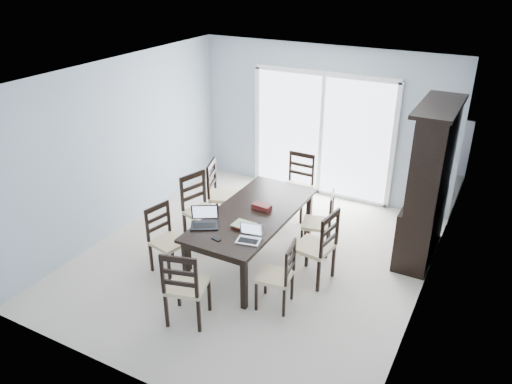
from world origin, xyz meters
TOP-DOWN VIEW (x-y plane):
  - floor at (0.00, 0.00)m, footprint 5.00×5.00m
  - ceiling at (0.00, 0.00)m, footprint 5.00×5.00m
  - back_wall at (0.00, 2.50)m, footprint 4.50×0.02m
  - wall_left at (-2.25, 0.00)m, footprint 0.02×5.00m
  - wall_right at (2.25, 0.00)m, footprint 0.02×5.00m
  - balcony at (0.00, 3.50)m, footprint 4.50×2.00m
  - railing at (0.00, 4.50)m, footprint 4.50×0.06m
  - dining_table at (0.00, 0.00)m, footprint 1.00×2.20m
  - china_hutch at (2.02, 1.25)m, footprint 0.50×1.38m
  - sliding_door at (0.00, 2.48)m, footprint 2.52×0.05m
  - chair_left_near at (-0.94, -0.75)m, footprint 0.49×0.48m
  - chair_left_mid at (-0.96, 0.10)m, footprint 0.58×0.57m
  - chair_left_far at (-0.96, 0.67)m, footprint 0.58×0.57m
  - chair_right_near at (0.80, -0.76)m, footprint 0.45×0.44m
  - chair_right_mid at (1.01, -0.06)m, footprint 0.51×0.50m
  - chair_right_far at (0.77, 0.67)m, footprint 0.50×0.49m
  - chair_end_near at (-0.04, -1.57)m, footprint 0.53×0.54m
  - chair_end_far at (-0.02, 1.58)m, footprint 0.45×0.47m
  - laptop_dark at (-0.36, -0.63)m, footprint 0.43×0.39m
  - laptop_silver at (0.32, -0.70)m, footprint 0.32×0.25m
  - book_stack at (0.09, -0.42)m, footprint 0.30×0.24m
  - cell_phone at (-0.05, -0.85)m, footprint 0.13×0.08m
  - game_box at (0.06, 0.14)m, footprint 0.27×0.15m
  - hot_tub at (-0.54, 3.54)m, footprint 2.26×2.08m

SIDE VIEW (x-z plane):
  - balcony at x=0.00m, z-range -0.10..0.00m
  - floor at x=0.00m, z-range 0.00..0.00m
  - hot_tub at x=-0.54m, z-range 0.00..1.04m
  - chair_right_near at x=0.80m, z-range 0.03..1.05m
  - railing at x=0.00m, z-range 0.00..1.10m
  - chair_right_far at x=0.77m, z-range 0.03..1.09m
  - chair_left_near at x=-0.94m, z-range 0.03..1.10m
  - chair_end_near at x=-0.04m, z-range 0.03..1.18m
  - chair_end_far at x=-0.02m, z-range 0.03..1.22m
  - chair_right_mid at x=1.01m, z-range 0.03..1.22m
  - chair_left_mid at x=-0.96m, z-range 0.03..1.24m
  - chair_left_far at x=-0.96m, z-range 0.03..1.24m
  - dining_table at x=0.00m, z-range 0.30..1.05m
  - cell_phone at x=-0.05m, z-range 0.75..0.76m
  - book_stack at x=0.09m, z-range 0.75..0.80m
  - game_box at x=0.06m, z-range 0.75..0.81m
  - laptop_silver at x=0.32m, z-range 0.70..0.90m
  - laptop_dark at x=-0.36m, z-range 0.69..0.93m
  - china_hutch at x=2.02m, z-range -0.03..2.17m
  - sliding_door at x=0.00m, z-range 0.00..2.18m
  - back_wall at x=0.00m, z-range 0.00..2.60m
  - wall_left at x=-2.25m, z-range 0.00..2.60m
  - wall_right at x=2.25m, z-range 0.00..2.60m
  - ceiling at x=0.00m, z-range 2.60..2.60m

